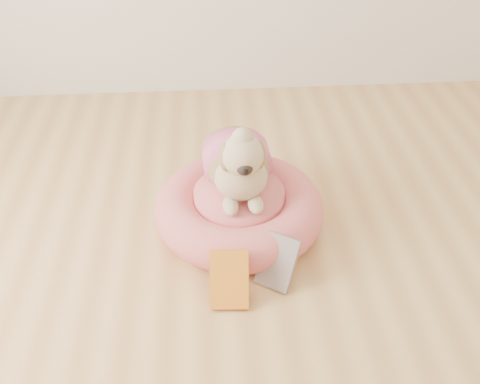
{
  "coord_description": "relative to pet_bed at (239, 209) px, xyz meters",
  "views": [
    {
      "loc": [
        0.03,
        -0.71,
        1.49
      ],
      "look_at": [
        0.14,
        0.94,
        0.21
      ],
      "focal_mm": 40.0,
      "sensor_mm": 36.0,
      "label": 1
    }
  ],
  "objects": [
    {
      "name": "dog",
      "position": [
        -0.0,
        0.03,
        0.27
      ],
      "size": [
        0.36,
        0.5,
        0.35
      ],
      "primitive_type": null,
      "rotation": [
        0.0,
        0.0,
        0.05
      ],
      "color": "brown",
      "rests_on": "pet_bed"
    },
    {
      "name": "book_white",
      "position": [
        0.12,
        -0.32,
        0.01
      ],
      "size": [
        0.18,
        0.18,
        0.18
      ],
      "primitive_type": "cube",
      "rotation": [
        -0.55,
        0.0,
        -0.57
      ],
      "color": "silver",
      "rests_on": "floor"
    },
    {
      "name": "pet_bed",
      "position": [
        0.0,
        0.0,
        0.0
      ],
      "size": [
        0.69,
        0.69,
        0.18
      ],
      "color": "#DD6256",
      "rests_on": "floor"
    },
    {
      "name": "book_yellow",
      "position": [
        -0.06,
        -0.4,
        0.01
      ],
      "size": [
        0.15,
        0.15,
        0.19
      ],
      "primitive_type": "cube",
      "rotation": [
        -0.61,
        0.0,
        -0.06
      ],
      "color": "#F5AE19",
      "rests_on": "floor"
    }
  ]
}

